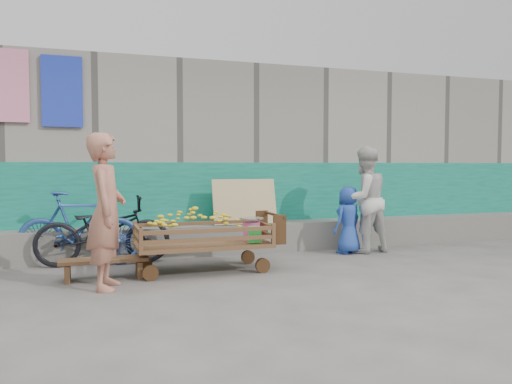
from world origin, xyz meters
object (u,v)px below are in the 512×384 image
object	(u,v)px
vendor_man	(106,211)
woman	(364,199)
banana_cart	(201,230)
bench	(104,264)
bicycle_dark	(103,231)
child	(348,220)
bicycle_blue	(79,228)

from	to	relation	value
vendor_man	woman	bearing A→B (deg)	-63.26
vendor_man	woman	world-z (taller)	vendor_man
banana_cart	woman	bearing A→B (deg)	12.55
bench	bicycle_dark	world-z (taller)	bicycle_dark
vendor_man	bicycle_dark	distance (m)	1.44
vendor_man	child	size ratio (longest dim) A/B	1.65
bench	vendor_man	xyz separation A→B (m)	(0.02, -0.47, 0.67)
woman	vendor_man	bearing A→B (deg)	9.38
vendor_man	bicycle_blue	distance (m)	1.53
vendor_man	woman	distance (m)	4.04
woman	bicycle_blue	distance (m)	4.21
bicycle_dark	bicycle_blue	size ratio (longest dim) A/B	1.06
vendor_man	bicycle_dark	bearing A→B (deg)	10.49
banana_cart	vendor_man	world-z (taller)	vendor_man
vendor_man	bicycle_dark	xyz separation A→B (m)	(0.00, 1.39, -0.38)
woman	child	world-z (taller)	woman
banana_cart	woman	world-z (taller)	woman
woman	child	distance (m)	0.42
banana_cart	bicycle_blue	size ratio (longest dim) A/B	1.09
bicycle_dark	bicycle_blue	xyz separation A→B (m)	(-0.31, 0.07, 0.04)
bench	bicycle_dark	size ratio (longest dim) A/B	0.57
vendor_man	child	distance (m)	3.78
bench	vendor_man	distance (m)	0.81
banana_cart	bench	size ratio (longest dim) A/B	1.80
woman	bicycle_blue	world-z (taller)	woman
bench	bicycle_dark	bearing A→B (deg)	88.61
bench	child	bearing A→B (deg)	10.22
vendor_man	woman	size ratio (longest dim) A/B	1.03
bicycle_dark	woman	bearing A→B (deg)	-92.97
child	bench	bearing A→B (deg)	-10.72
bicycle_dark	banana_cart	bearing A→B (deg)	-126.02
woman	bicycle_blue	size ratio (longest dim) A/B	0.99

